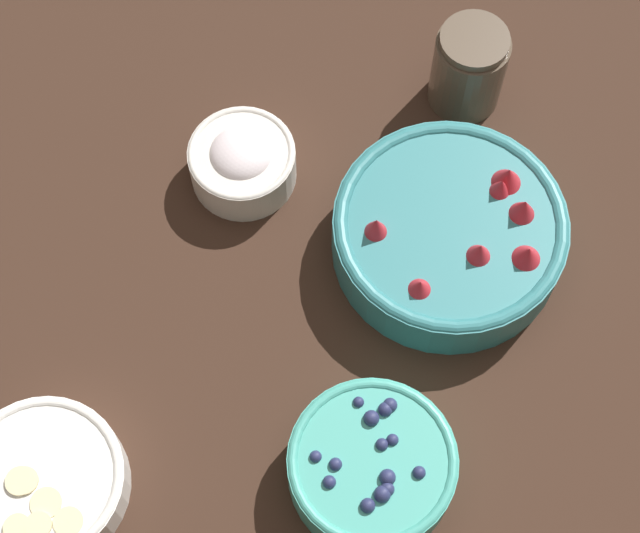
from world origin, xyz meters
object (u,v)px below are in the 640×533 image
bowl_blueberries (372,466)px  jar_chocolate (468,70)px  bowl_cream (242,161)px  bowl_bananas (43,482)px  bowl_strawberries (450,232)px

bowl_blueberries → jar_chocolate: (-0.44, 0.02, 0.01)m
bowl_cream → bowl_blueberries: bearing=33.4°
jar_chocolate → bowl_cream: bearing=-55.4°
bowl_blueberries → bowl_bananas: (0.07, -0.29, -0.01)m
bowl_strawberries → bowl_cream: bearing=-100.4°
bowl_strawberries → bowl_bananas: bowl_strawberries is taller
bowl_bananas → jar_chocolate: (-0.51, 0.32, 0.02)m
bowl_strawberries → bowl_cream: size_ratio=2.10×
bowl_strawberries → bowl_bananas: 0.46m
bowl_strawberries → bowl_blueberries: 0.25m
bowl_bananas → jar_chocolate: bearing=148.3°
jar_chocolate → bowl_strawberries: bearing=3.3°
bowl_blueberries → jar_chocolate: 0.44m
bowl_strawberries → bowl_blueberries: size_ratio=1.51×
bowl_cream → jar_chocolate: (-0.15, 0.21, 0.02)m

